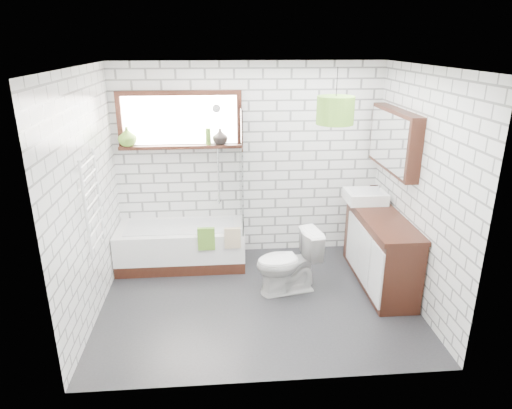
{
  "coord_description": "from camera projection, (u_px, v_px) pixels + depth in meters",
  "views": [
    {
      "loc": [
        -0.38,
        -4.41,
        2.74
      ],
      "look_at": [
        0.0,
        0.25,
        1.04
      ],
      "focal_mm": 32.0,
      "sensor_mm": 36.0,
      "label": 1
    }
  ],
  "objects": [
    {
      "name": "floor",
      "position": [
        257.0,
        300.0,
        5.1
      ],
      "size": [
        3.4,
        2.6,
        0.01
      ],
      "primitive_type": "cube",
      "color": "black",
      "rests_on": "ground"
    },
    {
      "name": "ceiling",
      "position": [
        258.0,
        66.0,
        4.24
      ],
      "size": [
        3.4,
        2.6,
        0.01
      ],
      "primitive_type": "cube",
      "color": "white",
      "rests_on": "ground"
    },
    {
      "name": "wall_back",
      "position": [
        249.0,
        162.0,
        5.89
      ],
      "size": [
        3.4,
        0.01,
        2.5
      ],
      "primitive_type": "cube",
      "color": "white",
      "rests_on": "ground"
    },
    {
      "name": "wall_front",
      "position": [
        272.0,
        248.0,
        3.45
      ],
      "size": [
        3.4,
        0.01,
        2.5
      ],
      "primitive_type": "cube",
      "color": "white",
      "rests_on": "ground"
    },
    {
      "name": "wall_left",
      "position": [
        87.0,
        198.0,
        4.54
      ],
      "size": [
        0.01,
        2.6,
        2.5
      ],
      "primitive_type": "cube",
      "color": "white",
      "rests_on": "ground"
    },
    {
      "name": "wall_right",
      "position": [
        419.0,
        189.0,
        4.8
      ],
      "size": [
        0.01,
        2.6,
        2.5
      ],
      "primitive_type": "cube",
      "color": "white",
      "rests_on": "ground"
    },
    {
      "name": "window",
      "position": [
        180.0,
        120.0,
        5.6
      ],
      "size": [
        1.52,
        0.16,
        0.68
      ],
      "primitive_type": "cube",
      "color": "black",
      "rests_on": "wall_back"
    },
    {
      "name": "towel_radiator",
      "position": [
        92.0,
        203.0,
        4.56
      ],
      "size": [
        0.06,
        0.52,
        1.0
      ],
      "primitive_type": "cube",
      "color": "white",
      "rests_on": "wall_left"
    },
    {
      "name": "mirror_cabinet",
      "position": [
        394.0,
        140.0,
        5.22
      ],
      "size": [
        0.16,
        1.2,
        0.7
      ],
      "primitive_type": "cube",
      "color": "black",
      "rests_on": "wall_right"
    },
    {
      "name": "shower_riser",
      "position": [
        218.0,
        155.0,
        5.78
      ],
      "size": [
        0.02,
        0.02,
        1.3
      ],
      "primitive_type": "cylinder",
      "color": "silver",
      "rests_on": "wall_back"
    },
    {
      "name": "bathtub",
      "position": [
        182.0,
        245.0,
        5.83
      ],
      "size": [
        1.59,
        0.7,
        0.51
      ],
      "primitive_type": "cube",
      "color": "white",
      "rests_on": "floor"
    },
    {
      "name": "shower_screen",
      "position": [
        241.0,
        168.0,
        5.54
      ],
      "size": [
        0.02,
        0.72,
        1.5
      ],
      "primitive_type": "cube",
      "color": "white",
      "rests_on": "bathtub"
    },
    {
      "name": "towel_green",
      "position": [
        206.0,
        239.0,
        5.44
      ],
      "size": [
        0.2,
        0.06,
        0.28
      ],
      "primitive_type": "cube",
      "color": "#508026",
      "rests_on": "bathtub"
    },
    {
      "name": "towel_beige",
      "position": [
        232.0,
        238.0,
        5.47
      ],
      "size": [
        0.2,
        0.05,
        0.25
      ],
      "primitive_type": "cube",
      "color": "tan",
      "rests_on": "bathtub"
    },
    {
      "name": "vanity",
      "position": [
        380.0,
        250.0,
        5.33
      ],
      "size": [
        0.48,
        1.48,
        0.84
      ],
      "primitive_type": "cube",
      "color": "black",
      "rests_on": "floor"
    },
    {
      "name": "basin",
      "position": [
        365.0,
        196.0,
        5.62
      ],
      "size": [
        0.47,
        0.41,
        0.14
      ],
      "primitive_type": "cube",
      "color": "white",
      "rests_on": "vanity"
    },
    {
      "name": "tap",
      "position": [
        378.0,
        191.0,
        5.61
      ],
      "size": [
        0.04,
        0.04,
        0.17
      ],
      "primitive_type": "cylinder",
      "rotation": [
        0.0,
        0.0,
        0.24
      ],
      "color": "silver",
      "rests_on": "vanity"
    },
    {
      "name": "toilet",
      "position": [
        288.0,
        262.0,
        5.15
      ],
      "size": [
        0.55,
        0.79,
        0.73
      ],
      "primitive_type": "imported",
      "rotation": [
        0.0,
        0.0,
        -1.37
      ],
      "color": "white",
      "rests_on": "floor"
    },
    {
      "name": "vase_olive",
      "position": [
        127.0,
        138.0,
        5.59
      ],
      "size": [
        0.28,
        0.28,
        0.24
      ],
      "primitive_type": "imported",
      "rotation": [
        0.0,
        0.0,
        -0.31
      ],
      "color": "#578529",
      "rests_on": "window"
    },
    {
      "name": "vase_dark",
      "position": [
        220.0,
        138.0,
        5.68
      ],
      "size": [
        0.23,
        0.23,
        0.2
      ],
      "primitive_type": "imported",
      "rotation": [
        0.0,
        0.0,
        0.24
      ],
      "color": "black",
      "rests_on": "window"
    },
    {
      "name": "bottle",
      "position": [
        208.0,
        138.0,
        5.67
      ],
      "size": [
        0.09,
        0.09,
        0.2
      ],
      "primitive_type": "cylinder",
      "rotation": [
        0.0,
        0.0,
        0.42
      ],
      "color": "#578529",
      "rests_on": "window"
    },
    {
      "name": "pendant",
      "position": [
        335.0,
        110.0,
        4.35
      ],
      "size": [
        0.36,
        0.36,
        0.27
      ],
      "primitive_type": "cylinder",
      "color": "#508026",
      "rests_on": "ceiling"
    }
  ]
}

